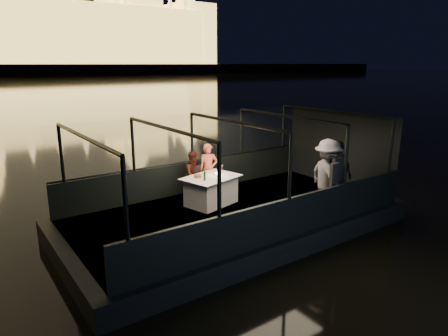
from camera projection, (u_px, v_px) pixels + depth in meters
boat_hull at (233, 229)px, 10.40m from camera, size 8.60×4.40×1.00m
boat_deck at (233, 211)px, 10.28m from camera, size 8.00×4.00×0.04m
gunwale_port at (193, 176)px, 11.74m from camera, size 8.00×0.08×0.90m
gunwale_starboard at (288, 218)px, 8.58m from camera, size 8.00×0.08×0.90m
cabin_glass_port at (192, 138)px, 11.45m from camera, size 8.00×0.02×1.40m
cabin_glass_starboard at (290, 166)px, 8.29m from camera, size 8.00×0.02×1.40m
cabin_roof_glass at (233, 122)px, 9.69m from camera, size 8.00×4.00×0.02m
end_wall_fore at (68, 197)px, 7.75m from camera, size 0.02×4.00×2.30m
end_wall_aft at (338, 148)px, 12.22m from camera, size 0.02×4.00×2.30m
canopy_ribs at (233, 167)px, 9.98m from camera, size 8.00×4.00×2.30m
dining_table_central at (211, 190)px, 10.66m from camera, size 1.67×1.38×0.77m
chair_port_left at (200, 182)px, 11.16m from camera, size 0.48×0.48×0.88m
chair_port_right at (210, 180)px, 11.37m from camera, size 0.54×0.54×0.89m
coat_stand at (334, 182)px, 9.64m from camera, size 0.49×0.41×1.62m
person_woman_coral at (208, 169)px, 11.39m from camera, size 0.63×0.54×1.48m
person_man_maroon at (194, 171)px, 11.14m from camera, size 0.65×0.51×1.32m
passenger_stripe at (327, 180)px, 9.99m from camera, size 1.04×1.38×1.89m
passenger_dark at (337, 173)px, 10.59m from camera, size 0.59×1.08×1.74m
wine_bottle at (205, 175)px, 10.19m from camera, size 0.07×0.07×0.27m
bread_basket at (198, 176)px, 10.48m from camera, size 0.24×0.24×0.08m
amber_candle at (217, 174)px, 10.70m from camera, size 0.07×0.07×0.07m
plate_near at (232, 174)px, 10.76m from camera, size 0.26×0.26×0.01m
plate_far at (203, 175)px, 10.65m from camera, size 0.31×0.31×0.02m
wine_glass_white at (206, 175)px, 10.34m from camera, size 0.09×0.09×0.20m
wine_glass_red at (222, 169)px, 10.95m from camera, size 0.08×0.08×0.21m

